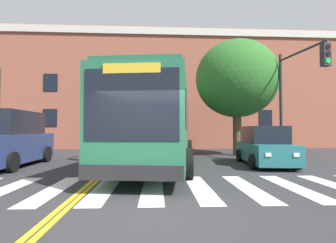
{
  "coord_description": "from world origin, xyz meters",
  "views": [
    {
      "loc": [
        0.12,
        -5.19,
        1.57
      ],
      "look_at": [
        0.76,
        5.92,
        1.91
      ],
      "focal_mm": 28.0,
      "sensor_mm": 36.0,
      "label": 1
    }
  ],
  "objects": [
    {
      "name": "car_teal_far_lane",
      "position": [
        5.08,
        6.18,
        0.79
      ],
      "size": [
        2.29,
        4.28,
        1.72
      ],
      "color": "#236B70",
      "rests_on": "ground"
    },
    {
      "name": "lane_line_yellow_inner",
      "position": [
        -1.73,
        15.83,
        0.0
      ],
      "size": [
        0.12,
        36.0,
        0.01
      ],
      "primitive_type": "cube",
      "color": "gold",
      "rests_on": "ground"
    },
    {
      "name": "traffic_light_overhead",
      "position": [
        -1.1,
        7.96,
        3.14
      ],
      "size": [
        0.6,
        3.2,
        4.73
      ],
      "color": "#28282D",
      "rests_on": "ground"
    },
    {
      "name": "car_black_behind_bus",
      "position": [
        1.67,
        17.72,
        1.04
      ],
      "size": [
        2.46,
        4.71,
        2.18
      ],
      "color": "black",
      "rests_on": "ground"
    },
    {
      "name": "street_tree_curbside_large",
      "position": [
        5.26,
        10.53,
        4.68
      ],
      "size": [
        5.98,
        5.81,
        7.08
      ],
      "color": "brown",
      "rests_on": "ground"
    },
    {
      "name": "building_facade",
      "position": [
        0.73,
        20.84,
        5.04
      ],
      "size": [
        43.94,
        9.57,
        10.08
      ],
      "color": "#9E5642",
      "rests_on": "ground"
    },
    {
      "name": "crosswalk",
      "position": [
        0.75,
        1.83,
        0.0
      ],
      "size": [
        14.68,
        3.61,
        0.01
      ],
      "color": "white",
      "rests_on": "ground"
    },
    {
      "name": "car_navy_near_lane",
      "position": [
        -6.02,
        6.33,
        1.12
      ],
      "size": [
        2.22,
        5.12,
        2.36
      ],
      "color": "navy",
      "rests_on": "ground"
    },
    {
      "name": "lane_line_yellow_outer",
      "position": [
        -1.57,
        15.83,
        0.0
      ],
      "size": [
        0.12,
        36.0,
        0.01
      ],
      "primitive_type": "cube",
      "color": "gold",
      "rests_on": "ground"
    },
    {
      "name": "city_bus",
      "position": [
        0.43,
        6.9,
        1.86
      ],
      "size": [
        4.17,
        12.13,
        3.43
      ],
      "color": "#28704C",
      "rests_on": "ground"
    },
    {
      "name": "ground_plane",
      "position": [
        0.0,
        0.0,
        0.0
      ],
      "size": [
        120.0,
        120.0,
        0.0
      ],
      "primitive_type": "plane",
      "color": "#303033"
    },
    {
      "name": "traffic_light_near_corner",
      "position": [
        7.32,
        7.44,
        3.9
      ],
      "size": [
        0.63,
        3.51,
        5.75
      ],
      "color": "#28282D",
      "rests_on": "ground"
    }
  ]
}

